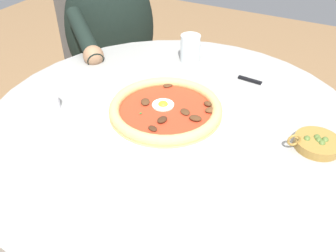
% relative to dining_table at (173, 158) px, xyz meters
% --- Properties ---
extents(dining_table, '(1.01, 1.01, 0.75)m').
position_rel_dining_table_xyz_m(dining_table, '(0.00, 0.00, 0.00)').
color(dining_table, '#999993').
rests_on(dining_table, ground).
extents(pizza_on_plate, '(0.34, 0.34, 0.04)m').
position_rel_dining_table_xyz_m(pizza_on_plate, '(-0.00, -0.02, 0.16)').
color(pizza_on_plate, white).
rests_on(pizza_on_plate, dining_table).
extents(water_glass, '(0.07, 0.07, 0.09)m').
position_rel_dining_table_xyz_m(water_glass, '(-0.32, -0.10, 0.18)').
color(water_glass, silver).
rests_on(water_glass, dining_table).
extents(steak_knife, '(0.03, 0.20, 0.01)m').
position_rel_dining_table_xyz_m(steak_knife, '(-0.28, 0.15, 0.15)').
color(steak_knife, silver).
rests_on(steak_knife, dining_table).
extents(ramekin_capers, '(0.06, 0.06, 0.04)m').
position_rel_dining_table_xyz_m(ramekin_capers, '(0.12, -0.32, 0.16)').
color(ramekin_capers, white).
rests_on(ramekin_capers, dining_table).
extents(olive_pan, '(0.11, 0.12, 0.05)m').
position_rel_dining_table_xyz_m(olive_pan, '(-0.05, 0.36, 0.16)').
color(olive_pan, olive).
rests_on(olive_pan, dining_table).
extents(fork_utensil, '(0.17, 0.11, 0.00)m').
position_rel_dining_table_xyz_m(fork_utensil, '(0.29, -0.05, 0.15)').
color(fork_utensil, '#BCBCC1').
rests_on(fork_utensil, dining_table).
extents(diner_person, '(0.56, 0.43, 1.17)m').
position_rel_dining_table_xyz_m(diner_person, '(-0.47, -0.53, -0.09)').
color(diner_person, '#282833').
rests_on(diner_person, ground).
extents(cafe_chair_diner, '(0.60, 0.60, 0.90)m').
position_rel_dining_table_xyz_m(cafe_chair_diner, '(-0.57, -0.65, -0.08)').
color(cafe_chair_diner, '#504A45').
rests_on(cafe_chair_diner, ground).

